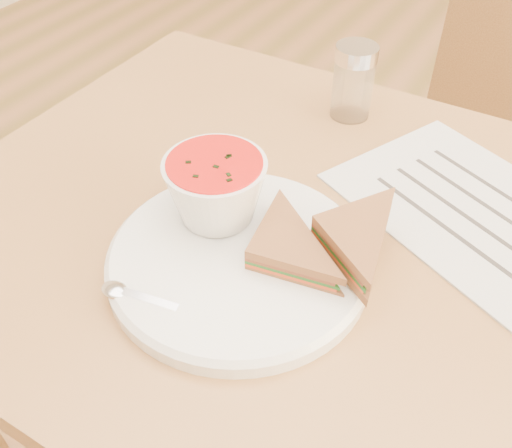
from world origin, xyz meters
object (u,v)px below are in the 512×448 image
Objects in this scene: plate at (239,260)px; soup_bowl at (216,192)px; condiment_shaker at (353,82)px; dining_table at (322,409)px; chair_far at (474,193)px.

soup_bowl reaches higher than plate.
dining_table is at bearing -66.67° from condiment_shaker.
condiment_shaker reaches higher than soup_bowl.
plate is (-0.16, -0.72, 0.36)m from chair_far.
plate is at bearing -86.83° from condiment_shaker.
dining_table is 0.63m from chair_far.
soup_bowl is 1.06× the size of condiment_shaker.
dining_table is 1.24× the size of chair_far.
condiment_shaker is (-0.02, 0.34, 0.05)m from plate.
dining_table is 0.40m from plate.
soup_bowl reaches higher than dining_table.
chair_far is at bearing 73.02° from soup_bowl.
condiment_shaker is (0.03, 0.30, -0.00)m from soup_bowl.
chair_far is 0.58m from condiment_shaker.
chair_far is at bearing 65.04° from condiment_shaker.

